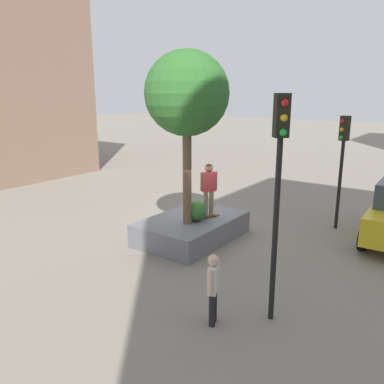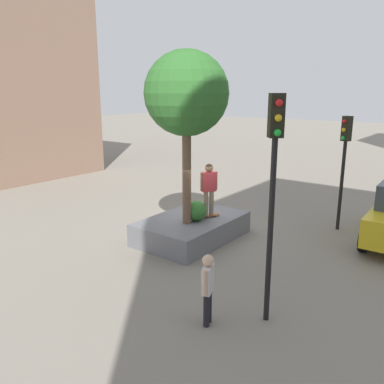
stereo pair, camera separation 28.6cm
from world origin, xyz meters
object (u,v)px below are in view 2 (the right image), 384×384
skateboard (209,216)px  skateboarder (209,186)px  traffic_light_corner (273,173)px  plaza_tree (186,95)px  planter_ledge (192,228)px  passerby_with_bag (208,285)px  traffic_light_median (344,153)px

skateboard → skateboarder: size_ratio=0.46×
traffic_light_corner → plaza_tree: bearing=-120.9°
planter_ledge → passerby_with_bag: 5.15m
plaza_tree → traffic_light_median: (-4.46, 3.48, -1.99)m
traffic_light_corner → traffic_light_median: size_ratio=1.19×
skateboard → planter_ledge: bearing=-44.7°
passerby_with_bag → traffic_light_corner: bearing=134.6°
traffic_light_median → traffic_light_corner: bearing=5.3°
skateboarder → passerby_with_bag: bearing=34.6°
passerby_with_bag → plaza_tree: bearing=-136.7°
planter_ledge → traffic_light_median: bearing=137.4°
traffic_light_corner → planter_ledge: bearing=-124.6°
planter_ledge → passerby_with_bag: size_ratio=2.32×
skateboard → passerby_with_bag: 5.20m
skateboard → traffic_light_median: bearing=137.7°
skateboarder → plaza_tree: bearing=-14.6°
plaza_tree → passerby_with_bag: bearing=43.3°
skateboard → passerby_with_bag: passerby_with_bag is taller
planter_ledge → passerby_with_bag: passerby_with_bag is taller
plaza_tree → passerby_with_bag: 6.04m
skateboarder → traffic_light_corner: (3.36, 3.88, 1.45)m
plaza_tree → passerby_with_bag: size_ratio=3.35×
planter_ledge → traffic_light_corner: size_ratio=0.76×
skateboard → skateboarder: skateboarder is taller
planter_ledge → skateboarder: bearing=135.3°
planter_ledge → skateboard: (-0.40, 0.40, 0.43)m
planter_ledge → traffic_light_corner: bearing=55.4°
skateboard → traffic_light_corner: (3.36, 3.88, 2.48)m
plaza_tree → traffic_light_corner: plaza_tree is taller
planter_ledge → skateboard: size_ratio=4.56×
plaza_tree → passerby_with_bag: plaza_tree is taller
traffic_light_median → passerby_with_bag: (7.84, -0.29, -1.87)m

